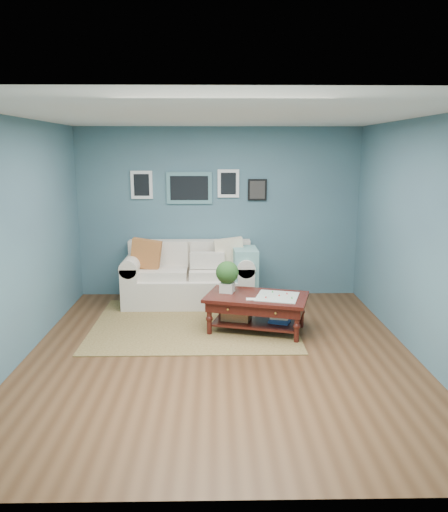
{
  "coord_description": "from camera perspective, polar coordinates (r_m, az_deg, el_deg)",
  "views": [
    {
      "loc": [
        -0.06,
        -5.47,
        2.34
      ],
      "look_at": [
        0.06,
        1.0,
        0.96
      ],
      "focal_mm": 35.0,
      "sensor_mm": 36.0,
      "label": 1
    }
  ],
  "objects": [
    {
      "name": "area_rug",
      "position": [
        6.91,
        -3.38,
        -7.73
      ],
      "size": [
        2.73,
        2.18,
        0.01
      ],
      "primitive_type": "cube",
      "color": "brown",
      "rests_on": "ground"
    },
    {
      "name": "room_shell",
      "position": [
        5.62,
        -0.51,
        1.98
      ],
      "size": [
        5.0,
        5.02,
        2.7
      ],
      "color": "brown",
      "rests_on": "ground"
    },
    {
      "name": "loveseat",
      "position": [
        7.75,
        -3.36,
        -2.3
      ],
      "size": [
        2.03,
        0.92,
        1.04
      ],
      "color": "beige",
      "rests_on": "ground"
    },
    {
      "name": "coffee_table",
      "position": [
        6.57,
        3.17,
        -5.15
      ],
      "size": [
        1.45,
        1.07,
        0.91
      ],
      "rotation": [
        0.0,
        0.0,
        -0.27
      ],
      "color": "#350D0A",
      "rests_on": "ground"
    }
  ]
}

